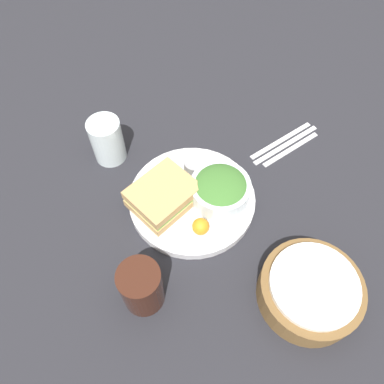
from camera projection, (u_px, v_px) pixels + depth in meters
The scene contains 12 objects.
ground_plane at pixel (192, 202), 0.86m from camera, with size 4.00×4.00×0.00m, color #232328.
plate at pixel (192, 199), 0.85m from camera, with size 0.29×0.29×0.02m, color silver.
sandwich at pixel (163, 196), 0.81m from camera, with size 0.16×0.14×0.05m.
salad_bowl at pixel (220, 189), 0.82m from camera, with size 0.13×0.13×0.06m.
dressing_cup at pixel (195, 165), 0.87m from camera, with size 0.05×0.05×0.03m, color #99999E.
orange_wedge at pixel (201, 226), 0.78m from camera, with size 0.04×0.04×0.04m, color orange.
drink_glass at pixel (142, 287), 0.69m from camera, with size 0.08×0.08×0.11m, color #38190F.
bread_basket at pixel (310, 290), 0.71m from camera, with size 0.20×0.20×0.07m.
fork at pixel (281, 140), 0.96m from camera, with size 0.20×0.01×0.01m, color silver.
knife at pixel (286, 145), 0.95m from camera, with size 0.21×0.01×0.01m, color silver.
spoon at pixel (291, 149), 0.94m from camera, with size 0.18×0.01×0.01m, color silver.
water_glass at pixel (107, 140), 0.89m from camera, with size 0.08×0.08×0.11m, color silver.
Camera 1 is at (0.22, 0.39, 0.74)m, focal length 35.00 mm.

